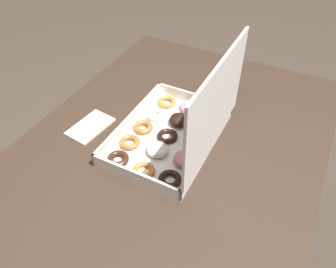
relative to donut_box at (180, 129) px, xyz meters
The scene contains 5 objects.
ground_plane 0.78m from the donut_box, 27.79° to the right, with size 8.00×8.00×0.00m, color #42382D.
dining_table 0.15m from the donut_box, 27.79° to the right, with size 1.28×0.91×0.71m.
donut_box is the anchor object (origin of this frame).
coffee_mug 0.32m from the donut_box, behind, with size 0.09×0.09×0.10m.
paper_napkin 0.31m from the donut_box, 77.50° to the right, with size 0.16×0.11×0.01m.
Camera 1 is at (0.65, 0.33, 1.45)m, focal length 35.00 mm.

